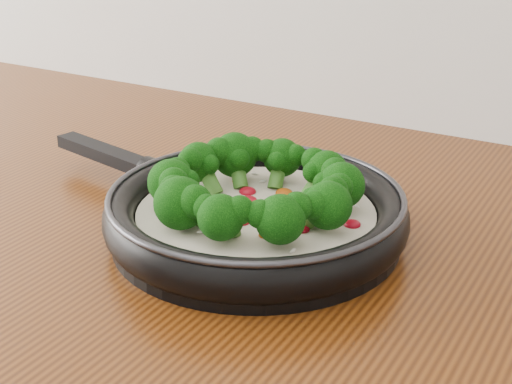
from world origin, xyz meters
The scene contains 1 object.
skillet centered at (0.02, 1.08, 0.93)m, with size 0.49×0.35×0.08m.
Camera 1 is at (0.36, 0.51, 1.23)m, focal length 52.20 mm.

